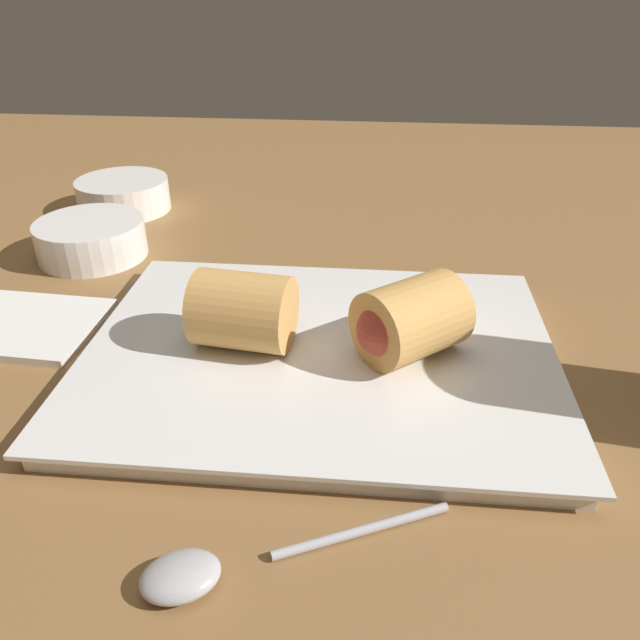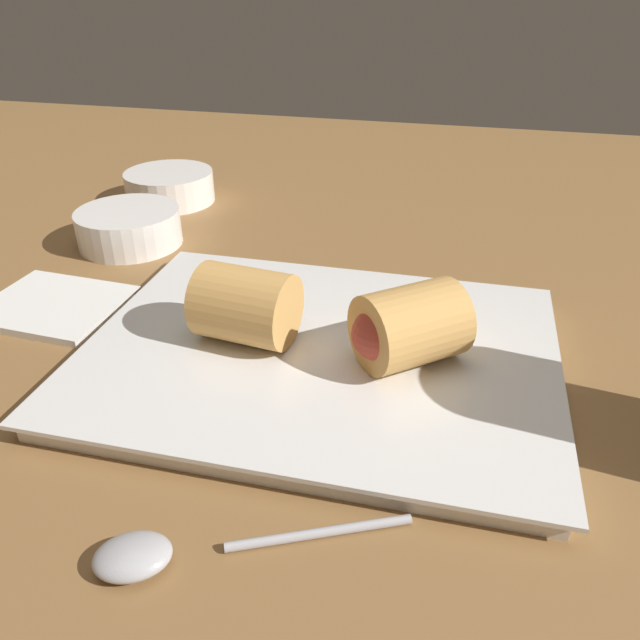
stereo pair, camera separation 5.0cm
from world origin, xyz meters
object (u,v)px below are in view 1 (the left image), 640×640
serving_plate (320,356)px  dipping_bowl_near (91,237)px  dipping_bowl_far (123,193)px  spoon (211,569)px  napkin (27,325)px

serving_plate → dipping_bowl_near: bearing=145.1°
dipping_bowl_near → dipping_bowl_far: (-1.47, 12.00, 0.00)cm
dipping_bowl_near → spoon: 38.20cm
dipping_bowl_near → spoon: dipping_bowl_near is taller
dipping_bowl_near → dipping_bowl_far: bearing=97.0°
dipping_bowl_near → napkin: bearing=-88.8°
napkin → dipping_bowl_far: bearing=94.0°
spoon → napkin: (-19.02, 19.84, -0.27)cm
dipping_bowl_far → spoon: 49.53cm
spoon → napkin: bearing=133.8°
serving_plate → spoon: serving_plate is taller
dipping_bowl_far → napkin: bearing=-86.0°
dipping_bowl_far → napkin: dipping_bowl_far is taller
spoon → napkin: 27.49cm
dipping_bowl_near → napkin: 13.20cm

